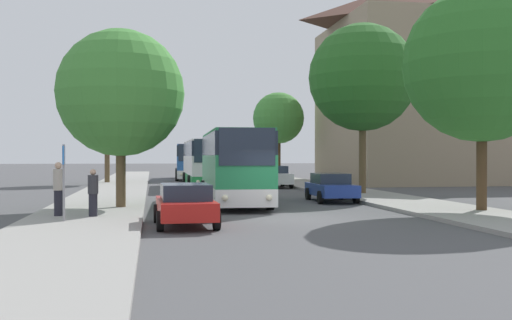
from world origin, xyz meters
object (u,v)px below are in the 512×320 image
object	(u,v)px
parked_car_left_curb	(185,204)
tree_right_mid	(482,64)
bus_rear	(190,161)
pedestrian_waiting_near	(93,193)
parked_car_right_near	(331,187)
pedestrian_waiting_far	(58,188)
tree_left_far	(107,112)
bus_front	(234,166)
tree_right_near	(363,78)
bus_middle	(205,163)
tree_left_near	(121,93)
parked_car_right_far	(275,176)
tree_right_far	(278,118)
bus_stop_sign	(64,173)

from	to	relation	value
parked_car_left_curb	tree_right_mid	world-z (taller)	tree_right_mid
bus_rear	pedestrian_waiting_near	distance (m)	35.99
parked_car_right_near	pedestrian_waiting_far	distance (m)	13.61
parked_car_right_near	tree_left_far	xyz separation A→B (m)	(-12.20, 20.44, 4.98)
bus_front	tree_right_near	xyz separation A→B (m)	(8.02, 4.77, 4.90)
bus_middle	bus_rear	size ratio (longest dim) A/B	0.96
tree_left_near	tree_right_mid	distance (m)	14.53
parked_car_right_far	pedestrian_waiting_far	world-z (taller)	pedestrian_waiting_far
tree_left_near	tree_right_far	bearing A→B (deg)	65.43
bus_front	bus_rear	world-z (taller)	bus_front
bus_front	bus_middle	xyz separation A→B (m)	(-0.08, 14.65, -0.02)
bus_rear	bus_stop_sign	world-z (taller)	bus_rear
parked_car_left_curb	tree_left_far	bearing A→B (deg)	97.04
tree_left_far	tree_right_near	distance (m)	22.51
bus_rear	parked_car_right_near	world-z (taller)	bus_rear
parked_car_right_near	tree_right_near	bearing A→B (deg)	-125.47
bus_front	parked_car_right_near	world-z (taller)	bus_front
tree_left_near	bus_middle	bearing A→B (deg)	73.66
tree_left_far	tree_right_near	world-z (taller)	tree_right_near
bus_stop_sign	tree_right_far	distance (m)	35.81
bus_stop_sign	tree_left_far	size ratio (longest dim) A/B	0.32
parked_car_left_curb	parked_car_right_near	xyz separation A→B (m)	(7.66, 9.13, 0.01)
bus_front	parked_car_right_far	bearing A→B (deg)	72.88
tree_right_far	tree_left_near	bearing A→B (deg)	-114.57
bus_rear	tree_right_far	xyz separation A→B (m)	(7.66, -4.29, 3.89)
bus_stop_sign	tree_left_near	bearing A→B (deg)	73.59
parked_car_right_near	parked_car_left_curb	bearing A→B (deg)	52.45
bus_front	bus_rear	bearing A→B (deg)	92.26
parked_car_right_near	pedestrian_waiting_near	bearing A→B (deg)	35.07
parked_car_right_near	tree_left_far	world-z (taller)	tree_left_far
bus_front	tree_left_near	size ratio (longest dim) A/B	1.40
pedestrian_waiting_far	tree_left_near	size ratio (longest dim) A/B	0.26
bus_front	tree_right_near	bearing A→B (deg)	32.72
parked_car_left_curb	bus_stop_sign	xyz separation A→B (m)	(-3.86, 0.83, 0.98)
bus_stop_sign	tree_left_far	xyz separation A→B (m)	(-0.68, 28.74, 4.01)
pedestrian_waiting_far	tree_right_mid	size ratio (longest dim) A/B	0.22
bus_stop_sign	pedestrian_waiting_near	world-z (taller)	bus_stop_sign
pedestrian_waiting_near	pedestrian_waiting_far	bearing A→B (deg)	130.72
bus_middle	parked_car_right_near	distance (m)	14.74
bus_middle	tree_left_far	bearing A→B (deg)	137.58
parked_car_left_curb	pedestrian_waiting_far	world-z (taller)	pedestrian_waiting_far
tree_right_near	bus_middle	bearing A→B (deg)	129.32
pedestrian_waiting_near	tree_right_far	xyz separation A→B (m)	(13.31, 31.25, 4.66)
tree_right_mid	tree_right_far	xyz separation A→B (m)	(-1.41, 31.34, -0.20)
bus_rear	tree_right_near	size ratio (longest dim) A/B	1.22
tree_left_far	tree_right_near	size ratio (longest dim) A/B	0.82
tree_left_near	tree_right_near	bearing A→B (deg)	28.19
tree_right_mid	parked_car_right_far	bearing A→B (deg)	101.46
bus_middle	tree_right_near	xyz separation A→B (m)	(8.10, -9.88, 4.92)
tree_right_mid	parked_car_right_near	bearing A→B (deg)	119.76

